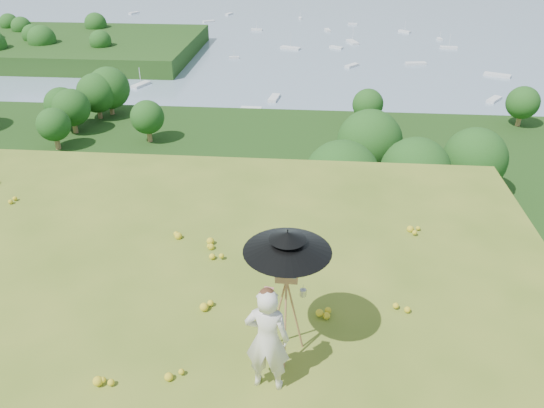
{
  "coord_description": "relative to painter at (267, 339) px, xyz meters",
  "views": [
    {
      "loc": [
        2.63,
        -5.04,
        5.44
      ],
      "look_at": [
        1.96,
        2.85,
        1.02
      ],
      "focal_mm": 35.0,
      "sensor_mm": 36.0,
      "label": 1
    }
  ],
  "objects": [
    {
      "name": "peninsula",
      "position": [
        -77.15,
        155.15,
        -29.78
      ],
      "size": [
        90.0,
        60.0,
        12.0
      ],
      "primitive_type": null,
      "color": "black",
      "rests_on": "bay_water"
    },
    {
      "name": "painter_cap",
      "position": [
        0.0,
        0.0,
        0.73
      ],
      "size": [
        0.22,
        0.26,
        0.1
      ],
      "primitive_type": null,
      "rotation": [
        0.0,
        0.0,
        -0.14
      ],
      "color": "#D47774",
      "rests_on": "painter"
    },
    {
      "name": "field_easel",
      "position": [
        0.2,
        0.58,
        -0.01
      ],
      "size": [
        0.59,
        0.59,
        1.54
      ],
      "primitive_type": null,
      "rotation": [
        0.0,
        0.0,
        -0.02
      ],
      "color": "#AA6E47",
      "rests_on": "ground"
    },
    {
      "name": "harbor_town",
      "position": [
        -2.15,
        75.15,
        -30.28
      ],
      "size": [
        110.0,
        22.0,
        5.0
      ],
      "primitive_type": null,
      "color": "#BCBBB7",
      "rests_on": "shoreline_tier"
    },
    {
      "name": "shoreline_tier",
      "position": [
        -2.15,
        75.15,
        -36.78
      ],
      "size": [
        170.0,
        28.0,
        8.0
      ],
      "primitive_type": "cube",
      "color": "gray",
      "rests_on": "bay_water"
    },
    {
      "name": "ground",
      "position": [
        -2.15,
        0.15,
        -0.78
      ],
      "size": [
        14.0,
        14.0,
        0.0
      ],
      "primitive_type": "plane",
      "color": "#546F1F",
      "rests_on": "ground"
    },
    {
      "name": "slope_trees",
      "position": [
        -2.15,
        35.15,
        -15.78
      ],
      "size": [
        110.0,
        50.0,
        6.0
      ],
      "primitive_type": null,
      "color": "#214F17",
      "rests_on": "forest_slope"
    },
    {
      "name": "painter",
      "position": [
        0.0,
        0.0,
        0.0
      ],
      "size": [
        0.6,
        0.42,
        1.55
      ],
      "primitive_type": "imported",
      "rotation": [
        0.0,
        0.0,
        3.05
      ],
      "color": "white",
      "rests_on": "ground"
    },
    {
      "name": "moored_boats",
      "position": [
        -14.65,
        161.15,
        -34.43
      ],
      "size": [
        140.0,
        140.0,
        0.7
      ],
      "primitive_type": null,
      "color": "silver",
      "rests_on": "bay_water"
    },
    {
      "name": "forest_slope",
      "position": [
        -2.15,
        35.15,
        -29.78
      ],
      "size": [
        140.0,
        56.0,
        22.0
      ],
      "primitive_type": "cube",
      "color": "black",
      "rests_on": "bay_water"
    },
    {
      "name": "sun_umbrella",
      "position": [
        0.2,
        0.61,
        0.86
      ],
      "size": [
        1.17,
        1.17,
        0.74
      ],
      "primitive_type": null,
      "rotation": [
        0.0,
        0.0,
        -0.04
      ],
      "color": "black",
      "rests_on": "field_easel"
    },
    {
      "name": "bay_water",
      "position": [
        -2.15,
        240.15,
        -34.78
      ],
      "size": [
        700.0,
        700.0,
        0.0
      ],
      "primitive_type": "plane",
      "color": "#738DA5",
      "rests_on": "ground"
    },
    {
      "name": "wildflowers",
      "position": [
        -2.15,
        0.4,
        -0.72
      ],
      "size": [
        10.0,
        10.5,
        0.12
      ],
      "primitive_type": null,
      "color": "gold",
      "rests_on": "ground"
    }
  ]
}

